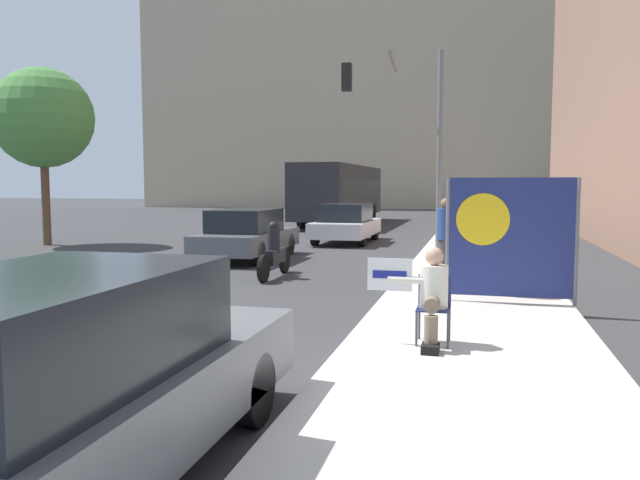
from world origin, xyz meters
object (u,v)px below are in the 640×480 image
object	(u,v)px
car_on_road_midblock	(346,223)
city_bus_on_road	(341,191)
car_on_road_nearest	(247,234)
street_tree_near_curb	(43,118)
pedestrian_behind	(445,238)
seated_protester	(431,293)
motorcycle_on_road	(274,253)
jogger_on_sidewalk	(489,242)
protest_banner	(509,237)
traffic_light_pole	(405,116)
parked_car_curbside	(59,388)

from	to	relation	value
car_on_road_midblock	city_bus_on_road	xyz separation A→B (m)	(-2.47, 10.39, 1.08)
car_on_road_nearest	street_tree_near_curb	bearing A→B (deg)	164.57
pedestrian_behind	car_on_road_midblock	xyz separation A→B (m)	(-3.98, 9.10, -0.29)
car_on_road_nearest	city_bus_on_road	xyz separation A→B (m)	(-0.80, 16.09, 1.08)
car_on_road_midblock	city_bus_on_road	world-z (taller)	city_bus_on_road
seated_protester	city_bus_on_road	size ratio (longest dim) A/B	0.10
seated_protester	pedestrian_behind	world-z (taller)	pedestrian_behind
motorcycle_on_road	jogger_on_sidewalk	bearing A→B (deg)	-23.74
car_on_road_nearest	motorcycle_on_road	xyz separation A→B (m)	(1.83, -3.08, -0.16)
pedestrian_behind	street_tree_near_curb	distance (m)	15.44
car_on_road_nearest	car_on_road_midblock	size ratio (longest dim) A/B	0.96
pedestrian_behind	protest_banner	world-z (taller)	protest_banner
jogger_on_sidewalk	car_on_road_nearest	world-z (taller)	jogger_on_sidewalk
car_on_road_nearest	motorcycle_on_road	distance (m)	3.59
seated_protester	city_bus_on_road	world-z (taller)	city_bus_on_road
traffic_light_pole	protest_banner	bearing A→B (deg)	-72.87
motorcycle_on_road	street_tree_near_curb	bearing A→B (deg)	152.07
car_on_road_nearest	city_bus_on_road	size ratio (longest dim) A/B	0.36
seated_protester	protest_banner	size ratio (longest dim) A/B	0.57
traffic_light_pole	car_on_road_midblock	distance (m)	5.04
traffic_light_pole	motorcycle_on_road	bearing A→B (deg)	-110.33
protest_banner	traffic_light_pole	world-z (taller)	traffic_light_pole
car_on_road_nearest	street_tree_near_curb	size ratio (longest dim) A/B	0.70
car_on_road_nearest	city_bus_on_road	world-z (taller)	city_bus_on_road
jogger_on_sidewalk	motorcycle_on_road	distance (m)	5.11
jogger_on_sidewalk	city_bus_on_road	xyz separation A→B (m)	(-7.28, 21.22, 0.70)
traffic_light_pole	pedestrian_behind	bearing A→B (deg)	-76.08
car_on_road_midblock	motorcycle_on_road	distance (m)	8.79
jogger_on_sidewalk	protest_banner	world-z (taller)	protest_banner
car_on_road_midblock	seated_protester	bearing A→B (deg)	-74.39
jogger_on_sidewalk	parked_car_curbside	size ratio (longest dim) A/B	0.38
street_tree_near_curb	pedestrian_behind	bearing A→B (deg)	-22.19
protest_banner	traffic_light_pole	xyz separation A→B (m)	(-2.72, 8.82, 2.95)
seated_protester	car_on_road_midblock	world-z (taller)	car_on_road_midblock
traffic_light_pole	city_bus_on_road	bearing A→B (deg)	110.34
parked_car_curbside	jogger_on_sidewalk	bearing A→B (deg)	69.93
jogger_on_sidewalk	traffic_light_pole	distance (m)	8.99
jogger_on_sidewalk	motorcycle_on_road	xyz separation A→B (m)	(-4.65, 2.05, -0.54)
seated_protester	jogger_on_sidewalk	bearing A→B (deg)	64.27
protest_banner	street_tree_near_curb	xyz separation A→B (m)	(-15.09, 8.15, 3.14)
city_bus_on_road	street_tree_near_curb	size ratio (longest dim) A/B	1.96
parked_car_curbside	street_tree_near_curb	bearing A→B (deg)	128.00
jogger_on_sidewalk	car_on_road_nearest	distance (m)	8.27
pedestrian_behind	traffic_light_pole	distance (m)	7.28
city_bus_on_road	jogger_on_sidewalk	bearing A→B (deg)	-71.06
pedestrian_behind	parked_car_curbside	xyz separation A→B (m)	(-2.03, -9.57, -0.25)
protest_banner	motorcycle_on_road	world-z (taller)	protest_banner
city_bus_on_road	motorcycle_on_road	world-z (taller)	city_bus_on_road
city_bus_on_road	seated_protester	bearing A→B (deg)	-75.32
parked_car_curbside	motorcycle_on_road	bearing A→B (deg)	100.25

